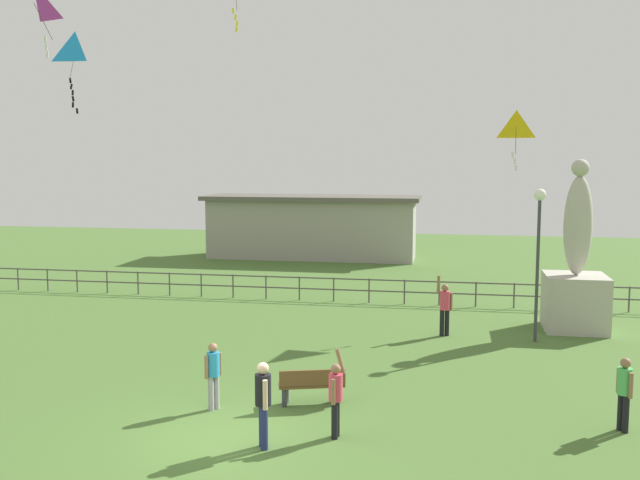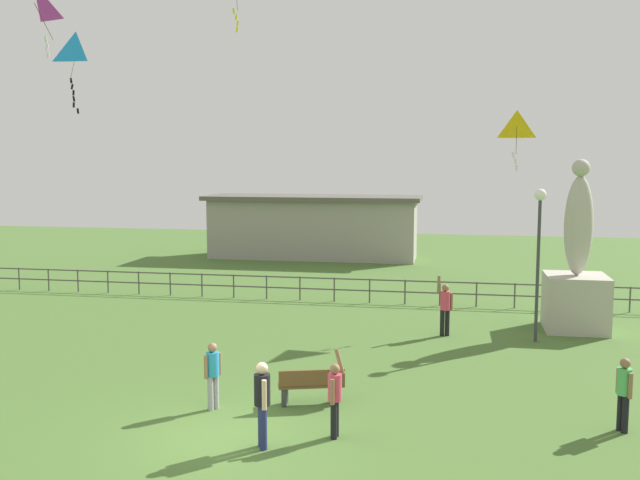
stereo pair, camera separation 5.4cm
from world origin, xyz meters
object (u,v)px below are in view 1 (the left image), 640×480
Objects in this scene: person_1 at (263,399)px; person_2 at (445,305)px; person_0 at (624,389)px; kite_5 at (516,128)px; park_bench at (312,385)px; kite_7 at (35,5)px; person_4 at (213,371)px; lamppost at (539,232)px; kite_0 at (76,52)px; statue_monument at (576,282)px; person_3 at (336,394)px.

person_1 is 0.88× the size of person_2.
person_0 is 11.74m from kite_5.
park_bench is 0.77× the size of kite_7.
person_1 is at bearing -48.53° from person_4.
lamppost is 11.05m from person_4.
person_2 is 0.66× the size of kite_0.
person_0 is at bearing -29.60° from kite_0.
park_bench is (-5.65, -6.78, -2.92)m from lamppost.
park_bench is 1.00× the size of person_0.
person_4 is (-7.75, -7.47, -2.51)m from lamppost.
person_4 is at bearing 131.47° from person_1.
person_0 is 7.37m from person_1.
person_0 is 8.70m from person_4.
statue_monument is 5.50m from kite_5.
person_2 is 0.96× the size of kite_7.
kite_0 is at bearing 177.14° from statue_monument.
park_bench is 0.80× the size of person_2.
person_3 is (-4.81, -8.57, -2.48)m from lamppost.
kite_5 is (2.25, 2.76, 5.64)m from person_2.
person_1 is at bearing -114.50° from kite_5.
statue_monument is 1.19× the size of lamppost.
park_bench is 13.75m from kite_7.
person_2 reaches higher than person_1.
person_1 is at bearing -109.39° from person_2.
kite_7 reaches higher than lamppost.
person_1 reaches higher than park_bench.
person_0 reaches higher than person_4.
kite_0 is at bearing 170.71° from lamppost.
lamppost is at bearing -4.42° from person_2.
person_1 is at bearing -49.37° from kite_0.
person_0 is at bearing 13.63° from person_3.
person_4 is at bearing -136.05° from lamppost.
kite_0 is at bearing -178.98° from kite_5.
person_0 is 0.91× the size of person_1.
person_2 is 1.28× the size of person_4.
kite_7 is (-14.66, -2.71, 6.64)m from lamppost.
person_2 is at bearing 56.93° from person_4.
statue_monument is 2.87× the size of person_2.
park_bench is at bearing -112.55° from person_2.
kite_7 reaches higher than statue_monument.
kite_0 is (-10.77, 9.47, 9.03)m from park_bench.
kite_0 reaches higher than person_1.
person_0 is at bearing -81.91° from kite_5.
person_4 is (-8.69, -0.30, -0.02)m from person_0.
person_1 is at bearing -162.98° from person_0.
person_3 reaches higher than person_0.
kite_7 is at bearing 149.23° from person_3.
kite_7 is (-9.01, 4.07, 9.55)m from park_bench.
lamppost is at bearing 50.19° from park_bench.
kite_0 is (-13.67, 2.47, 8.52)m from person_2.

